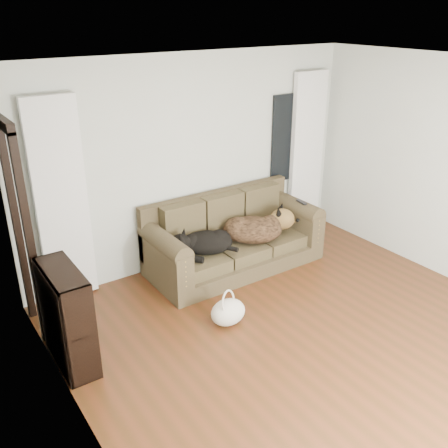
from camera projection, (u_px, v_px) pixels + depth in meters
floor at (333, 354)px, 4.78m from camera, size 5.00×5.00×0.00m
ceiling at (363, 73)px, 3.74m from camera, size 5.00×5.00×0.00m
wall_back at (195, 162)px, 6.15m from camera, size 4.50×0.04×2.60m
wall_left at (93, 315)px, 3.10m from camera, size 0.04×5.00×2.60m
curtain_left at (62, 203)px, 5.28m from camera, size 0.55×0.08×2.25m
curtain_right at (307, 153)px, 7.08m from camera, size 0.55×0.08×2.25m
window_pane at (286, 138)px, 6.84m from camera, size 0.50×0.03×1.20m
door_casing at (23, 235)px, 4.78m from camera, size 0.07×0.60×2.10m
sofa at (235, 234)px, 6.22m from camera, size 2.18×0.94×0.89m
dog_black_lab at (204, 243)px, 5.93m from camera, size 0.76×0.68×0.26m
dog_shepherd at (256, 230)px, 6.25m from camera, size 0.95×0.89×0.34m
tv_remote at (302, 202)px, 6.47m from camera, size 0.07×0.17×0.02m
tote_bag at (228, 310)px, 5.18m from camera, size 0.42×0.35×0.28m
bookshelf at (67, 316)px, 4.50m from camera, size 0.31×0.78×0.96m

